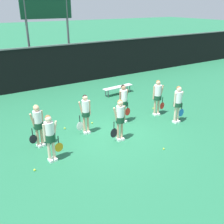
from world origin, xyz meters
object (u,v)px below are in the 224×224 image
(player_3, at_px, (38,122))
(tennis_ball_1, at_px, (53,152))
(player_0, at_px, (50,134))
(player_5, at_px, (123,100))
(tennis_ball_4, at_px, (65,128))
(tennis_ball_0, at_px, (82,125))
(tennis_ball_2, at_px, (35,170))
(bench_courtside, at_px, (118,88))
(player_4, at_px, (85,111))
(scoreboard, at_px, (47,12))
(tennis_ball_6, at_px, (164,149))
(tennis_ball_3, at_px, (153,108))
(player_6, at_px, (158,95))
(player_1, at_px, (120,117))
(tennis_ball_5, at_px, (92,123))
(player_2, at_px, (178,101))

(player_3, distance_m, tennis_ball_1, 1.24)
(player_0, height_order, player_5, player_5)
(player_3, xyz_separation_m, tennis_ball_1, (0.23, -0.76, -0.95))
(tennis_ball_4, bearing_deg, player_3, -147.72)
(tennis_ball_0, height_order, tennis_ball_1, same)
(tennis_ball_2, height_order, tennis_ball_4, same)
(bench_courtside, distance_m, player_4, 5.25)
(player_0, distance_m, tennis_ball_2, 1.23)
(scoreboard, height_order, tennis_ball_6, scoreboard)
(player_5, height_order, tennis_ball_3, player_5)
(player_4, distance_m, player_5, 1.90)
(player_6, height_order, tennis_ball_6, player_6)
(player_1, height_order, tennis_ball_0, player_1)
(tennis_ball_5, bearing_deg, tennis_ball_3, -1.64)
(scoreboard, bearing_deg, tennis_ball_5, -97.56)
(player_4, bearing_deg, tennis_ball_3, 17.31)
(player_2, bearing_deg, tennis_ball_5, 147.85)
(player_0, height_order, tennis_ball_4, player_0)
(player_1, height_order, tennis_ball_1, player_1)
(bench_courtside, xyz_separation_m, tennis_ball_1, (-5.60, -4.30, -0.37))
(player_4, relative_size, tennis_ball_4, 23.52)
(player_6, xyz_separation_m, tennis_ball_4, (-4.36, 0.89, -1.00))
(player_0, distance_m, tennis_ball_3, 6.37)
(scoreboard, xyz_separation_m, tennis_ball_4, (-2.29, -7.68, -4.44))
(tennis_ball_3, xyz_separation_m, tennis_ball_4, (-4.74, 0.23, 0.00))
(tennis_ball_3, bearing_deg, player_0, -163.33)
(tennis_ball_3, bearing_deg, scoreboard, 107.20)
(player_2, bearing_deg, tennis_ball_1, 173.40)
(player_4, xyz_separation_m, tennis_ball_5, (0.63, 0.67, -0.94))
(tennis_ball_6, bearing_deg, player_3, 144.60)
(tennis_ball_0, bearing_deg, tennis_ball_2, -141.25)
(scoreboard, relative_size, tennis_ball_4, 81.73)
(player_3, bearing_deg, player_1, -34.87)
(player_1, bearing_deg, player_0, -172.58)
(player_3, distance_m, player_6, 5.70)
(tennis_ball_3, relative_size, tennis_ball_5, 0.93)
(tennis_ball_1, bearing_deg, tennis_ball_4, 55.42)
(player_3, relative_size, player_5, 0.94)
(tennis_ball_6, bearing_deg, player_0, 158.21)
(scoreboard, height_order, player_4, scoreboard)
(tennis_ball_5, xyz_separation_m, tennis_ball_6, (1.19, -3.40, -0.00))
(player_6, bearing_deg, player_4, -169.74)
(player_6, xyz_separation_m, tennis_ball_0, (-3.60, 0.80, -1.00))
(bench_courtside, bearing_deg, player_2, -93.48)
(player_5, distance_m, tennis_ball_1, 3.86)
(player_3, height_order, tennis_ball_1, player_3)
(player_1, bearing_deg, player_3, 164.49)
(tennis_ball_0, bearing_deg, player_5, -20.29)
(player_1, bearing_deg, bench_courtside, 64.91)
(player_1, xyz_separation_m, tennis_ball_1, (-2.58, 0.43, -0.96))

